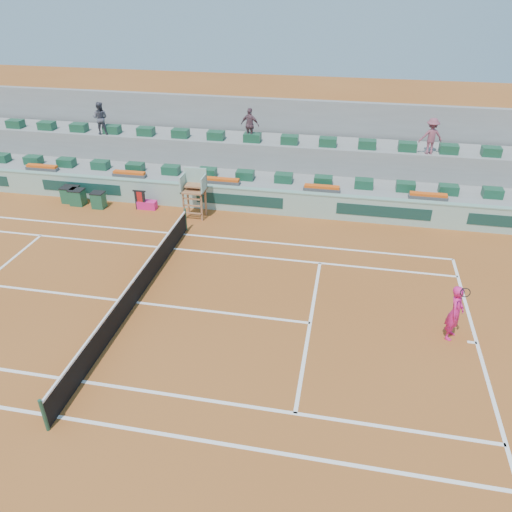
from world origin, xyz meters
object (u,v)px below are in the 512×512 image
(drink_cooler_a, at_px, (98,200))
(tennis_player, at_px, (455,313))
(umpire_chair, at_px, (194,187))
(player_bag, at_px, (147,205))

(drink_cooler_a, bearing_deg, tennis_player, -24.31)
(umpire_chair, height_order, tennis_player, umpire_chair)
(player_bag, bearing_deg, drink_cooler_a, -171.57)
(umpire_chair, distance_m, drink_cooler_a, 5.26)
(umpire_chair, height_order, drink_cooler_a, umpire_chair)
(umpire_chair, relative_size, drink_cooler_a, 2.86)
(player_bag, xyz_separation_m, tennis_player, (13.73, -7.67, 0.78))
(umpire_chair, distance_m, tennis_player, 13.26)
(tennis_player, bearing_deg, player_bag, 150.80)
(drink_cooler_a, bearing_deg, umpire_chair, 0.05)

